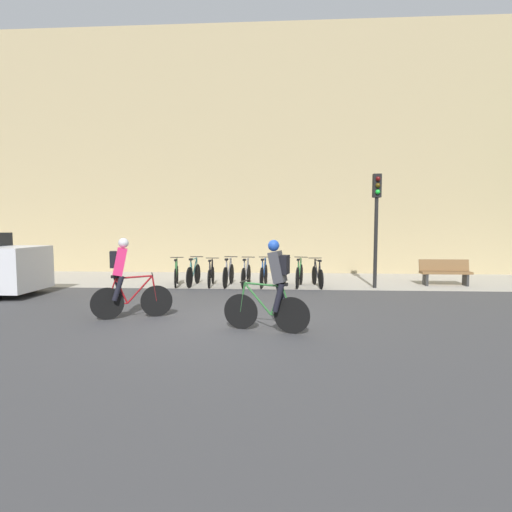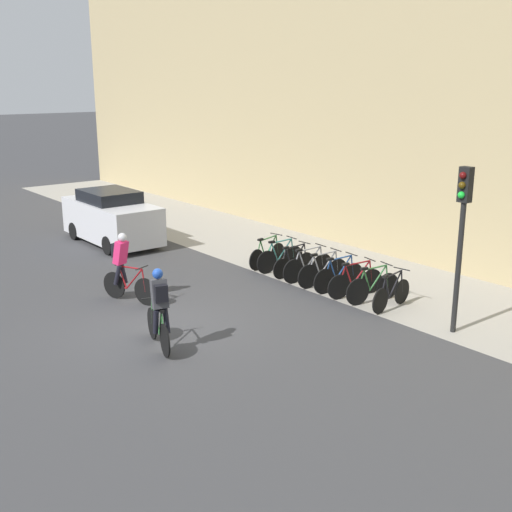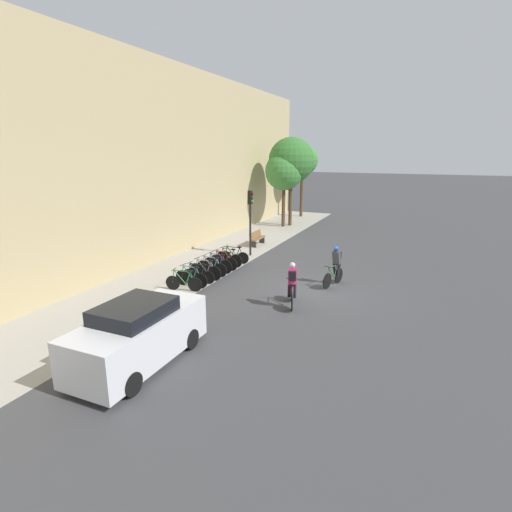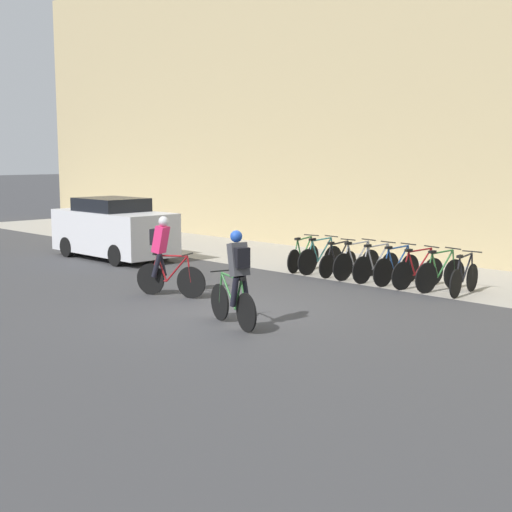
{
  "view_description": "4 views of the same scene",
  "coord_description": "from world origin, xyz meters",
  "px_view_note": "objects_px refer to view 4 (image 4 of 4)",
  "views": [
    {
      "loc": [
        1.16,
        -8.28,
        2.07
      ],
      "look_at": [
        0.49,
        2.7,
        1.22
      ],
      "focal_mm": 28.0,
      "sensor_mm": 36.0,
      "label": 1
    },
    {
      "loc": [
        12.06,
        -6.93,
        5.49
      ],
      "look_at": [
        0.35,
        2.49,
        1.38
      ],
      "focal_mm": 45.0,
      "sensor_mm": 36.0,
      "label": 2
    },
    {
      "loc": [
        -16.08,
        -4.31,
        5.85
      ],
      "look_at": [
        -1.17,
        2.27,
        1.57
      ],
      "focal_mm": 28.0,
      "sensor_mm": 36.0,
      "label": 3
    },
    {
      "loc": [
        10.27,
        -9.41,
        3.12
      ],
      "look_at": [
        -0.63,
        1.53,
        0.94
      ],
      "focal_mm": 50.0,
      "sensor_mm": 36.0,
      "label": 4
    }
  ],
  "objects_px": {
    "cyclist_grey": "(237,277)",
    "parked_bike_8": "(464,278)",
    "cyclist_pink": "(164,254)",
    "parked_bike_7": "(440,274)",
    "parked_bike_2": "(338,262)",
    "parked_bike_6": "(418,271)",
    "parked_bike_1": "(320,258)",
    "parked_bike_3": "(357,263)",
    "parked_bike_4": "(376,266)",
    "parked_car": "(114,229)",
    "parked_bike_5": "(397,268)",
    "parked_bike_0": "(303,257)"
  },
  "relations": [
    {
      "from": "cyclist_grey",
      "to": "parked_bike_8",
      "type": "distance_m",
      "value": 5.97
    },
    {
      "from": "cyclist_pink",
      "to": "parked_bike_7",
      "type": "bearing_deg",
      "value": 49.9
    },
    {
      "from": "parked_bike_2",
      "to": "parked_bike_6",
      "type": "bearing_deg",
      "value": 0.02
    },
    {
      "from": "parked_bike_1",
      "to": "parked_bike_3",
      "type": "distance_m",
      "value": 1.2
    },
    {
      "from": "parked_bike_4",
      "to": "parked_bike_7",
      "type": "distance_m",
      "value": 1.8
    },
    {
      "from": "cyclist_pink",
      "to": "parked_car",
      "type": "distance_m",
      "value": 6.31
    },
    {
      "from": "parked_bike_3",
      "to": "parked_bike_4",
      "type": "height_order",
      "value": "parked_bike_3"
    },
    {
      "from": "parked_bike_3",
      "to": "parked_bike_6",
      "type": "height_order",
      "value": "parked_bike_3"
    },
    {
      "from": "parked_bike_5",
      "to": "parked_bike_7",
      "type": "height_order",
      "value": "parked_bike_7"
    },
    {
      "from": "parked_bike_6",
      "to": "parked_bike_8",
      "type": "xyz_separation_m",
      "value": [
        1.21,
        0.0,
        -0.01
      ]
    },
    {
      "from": "parked_bike_2",
      "to": "parked_bike_5",
      "type": "relative_size",
      "value": 0.96
    },
    {
      "from": "parked_bike_4",
      "to": "parked_bike_8",
      "type": "xyz_separation_m",
      "value": [
        2.41,
        0.0,
        -0.01
      ]
    },
    {
      "from": "parked_bike_4",
      "to": "parked_bike_8",
      "type": "height_order",
      "value": "parked_bike_4"
    },
    {
      "from": "parked_bike_5",
      "to": "parked_bike_1",
      "type": "bearing_deg",
      "value": 180.0
    },
    {
      "from": "parked_bike_2",
      "to": "parked_bike_5",
      "type": "distance_m",
      "value": 1.8
    },
    {
      "from": "parked_bike_4",
      "to": "parked_bike_5",
      "type": "distance_m",
      "value": 0.6
    },
    {
      "from": "parked_bike_2",
      "to": "parked_bike_5",
      "type": "bearing_deg",
      "value": 0.05
    },
    {
      "from": "parked_bike_6",
      "to": "parked_bike_8",
      "type": "bearing_deg",
      "value": 0.01
    },
    {
      "from": "parked_bike_5",
      "to": "parked_bike_2",
      "type": "bearing_deg",
      "value": -179.95
    },
    {
      "from": "parked_bike_8",
      "to": "parked_bike_0",
      "type": "bearing_deg",
      "value": -180.0
    },
    {
      "from": "parked_bike_3",
      "to": "parked_bike_8",
      "type": "xyz_separation_m",
      "value": [
        3.01,
        -0.0,
        -0.02
      ]
    },
    {
      "from": "parked_car",
      "to": "cyclist_pink",
      "type": "bearing_deg",
      "value": -23.85
    },
    {
      "from": "cyclist_pink",
      "to": "parked_bike_6",
      "type": "relative_size",
      "value": 1.05
    },
    {
      "from": "parked_bike_8",
      "to": "parked_car",
      "type": "height_order",
      "value": "parked_car"
    },
    {
      "from": "cyclist_pink",
      "to": "parked_bike_2",
      "type": "relative_size",
      "value": 1.1
    },
    {
      "from": "parked_bike_1",
      "to": "parked_car",
      "type": "distance_m",
      "value": 6.69
    },
    {
      "from": "parked_bike_2",
      "to": "parked_bike_0",
      "type": "bearing_deg",
      "value": 179.97
    },
    {
      "from": "cyclist_grey",
      "to": "parked_bike_7",
      "type": "bearing_deg",
      "value": 82.44
    },
    {
      "from": "parked_bike_4",
      "to": "parked_bike_5",
      "type": "bearing_deg",
      "value": 0.07
    },
    {
      "from": "cyclist_grey",
      "to": "parked_bike_3",
      "type": "bearing_deg",
      "value": 105.82
    },
    {
      "from": "parked_bike_0",
      "to": "parked_bike_4",
      "type": "bearing_deg",
      "value": 0.01
    },
    {
      "from": "parked_bike_0",
      "to": "parked_bike_4",
      "type": "height_order",
      "value": "parked_bike_4"
    },
    {
      "from": "parked_bike_2",
      "to": "parked_bike_3",
      "type": "height_order",
      "value": "parked_bike_3"
    },
    {
      "from": "parked_bike_0",
      "to": "parked_bike_6",
      "type": "height_order",
      "value": "parked_bike_6"
    },
    {
      "from": "parked_bike_8",
      "to": "parked_bike_7",
      "type": "bearing_deg",
      "value": 179.88
    },
    {
      "from": "parked_bike_2",
      "to": "parked_bike_3",
      "type": "xyz_separation_m",
      "value": [
        0.6,
        0.0,
        0.03
      ]
    },
    {
      "from": "parked_bike_3",
      "to": "parked_bike_8",
      "type": "relative_size",
      "value": 1.08
    },
    {
      "from": "parked_bike_4",
      "to": "parked_bike_5",
      "type": "relative_size",
      "value": 1.02
    },
    {
      "from": "parked_bike_0",
      "to": "parked_bike_6",
      "type": "bearing_deg",
      "value": 0.0
    },
    {
      "from": "cyclist_pink",
      "to": "parked_bike_6",
      "type": "xyz_separation_m",
      "value": [
        3.5,
        4.87,
        -0.54
      ]
    },
    {
      "from": "parked_bike_4",
      "to": "parked_bike_6",
      "type": "relative_size",
      "value": 1.01
    },
    {
      "from": "cyclist_grey",
      "to": "parked_bike_4",
      "type": "relative_size",
      "value": 1.04
    },
    {
      "from": "parked_bike_0",
      "to": "parked_bike_5",
      "type": "height_order",
      "value": "parked_bike_5"
    },
    {
      "from": "parked_bike_3",
      "to": "parked_bike_4",
      "type": "bearing_deg",
      "value": -0.02
    },
    {
      "from": "parked_bike_3",
      "to": "parked_car",
      "type": "distance_m",
      "value": 7.83
    },
    {
      "from": "cyclist_pink",
      "to": "cyclist_grey",
      "type": "distance_m",
      "value": 3.45
    },
    {
      "from": "parked_bike_6",
      "to": "parked_bike_5",
      "type": "bearing_deg",
      "value": 179.91
    },
    {
      "from": "parked_bike_7",
      "to": "parked_car",
      "type": "xyz_separation_m",
      "value": [
        -9.87,
        -2.32,
        0.48
      ]
    },
    {
      "from": "parked_bike_2",
      "to": "parked_bike_5",
      "type": "height_order",
      "value": "parked_bike_5"
    },
    {
      "from": "cyclist_pink",
      "to": "parked_bike_3",
      "type": "bearing_deg",
      "value": 70.83
    }
  ]
}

